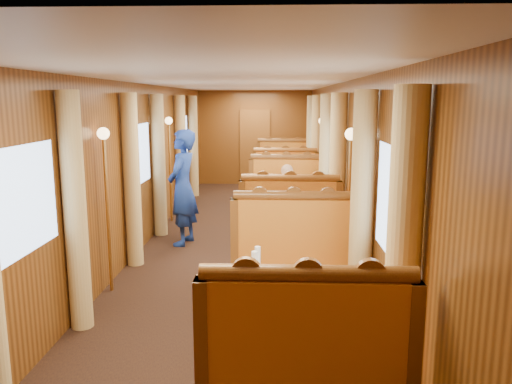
# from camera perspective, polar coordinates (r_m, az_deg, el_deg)

# --- Properties ---
(floor) EXTENTS (3.00, 12.00, 0.01)m
(floor) POSITION_cam_1_polar(r_m,az_deg,el_deg) (7.72, -2.00, -6.50)
(floor) COLOR black
(floor) RESTS_ON ground
(ceiling) EXTENTS (3.00, 12.00, 0.01)m
(ceiling) POSITION_cam_1_polar(r_m,az_deg,el_deg) (7.39, -2.13, 12.38)
(ceiling) COLOR silver
(ceiling) RESTS_ON wall_left
(wall_far) EXTENTS (3.00, 0.01, 2.50)m
(wall_far) POSITION_cam_1_polar(r_m,az_deg,el_deg) (13.41, -0.12, 6.20)
(wall_far) COLOR brown
(wall_far) RESTS_ON floor
(wall_left) EXTENTS (0.01, 12.00, 2.50)m
(wall_left) POSITION_cam_1_polar(r_m,az_deg,el_deg) (7.71, -13.26, 2.72)
(wall_left) COLOR brown
(wall_left) RESTS_ON floor
(wall_right) EXTENTS (0.01, 12.00, 2.50)m
(wall_right) POSITION_cam_1_polar(r_m,az_deg,el_deg) (7.49, 9.47, 2.63)
(wall_right) COLOR brown
(wall_right) RESTS_ON floor
(doorway_far) EXTENTS (0.80, 0.04, 2.00)m
(doorway_far) POSITION_cam_1_polar(r_m,az_deg,el_deg) (13.40, -0.13, 5.12)
(doorway_far) COLOR brown
(doorway_far) RESTS_ON floor
(table_near) EXTENTS (1.05, 0.72, 0.75)m
(table_near) POSITION_cam_1_polar(r_m,az_deg,el_deg) (4.30, 4.72, -15.49)
(table_near) COLOR white
(table_near) RESTS_ON floor
(banquette_near_aft) EXTENTS (1.30, 0.55, 1.34)m
(banquette_near_aft) POSITION_cam_1_polar(r_m,az_deg,el_deg) (5.21, 4.26, -10.12)
(banquette_near_aft) COLOR #B54614
(banquette_near_aft) RESTS_ON floor
(table_mid) EXTENTS (1.05, 0.72, 0.75)m
(table_mid) POSITION_cam_1_polar(r_m,az_deg,el_deg) (7.60, 3.64, -3.85)
(table_mid) COLOR white
(table_mid) RESTS_ON floor
(banquette_mid_fwd) EXTENTS (1.30, 0.55, 1.34)m
(banquette_mid_fwd) POSITION_cam_1_polar(r_m,az_deg,el_deg) (6.61, 3.84, -5.63)
(banquette_mid_fwd) COLOR #B54614
(banquette_mid_fwd) RESTS_ON floor
(banquette_mid_aft) EXTENTS (1.30, 0.55, 1.34)m
(banquette_mid_aft) POSITION_cam_1_polar(r_m,az_deg,el_deg) (8.58, 3.49, -1.86)
(banquette_mid_aft) COLOR #B54614
(banquette_mid_aft) RESTS_ON floor
(table_far) EXTENTS (1.05, 0.72, 0.75)m
(table_far) POSITION_cam_1_polar(r_m,az_deg,el_deg) (11.03, 3.23, 0.66)
(table_far) COLOR white
(table_far) RESTS_ON floor
(banquette_far_fwd) EXTENTS (1.30, 0.55, 1.34)m
(banquette_far_fwd) POSITION_cam_1_polar(r_m,az_deg,el_deg) (10.02, 3.32, -0.06)
(banquette_far_fwd) COLOR #B54614
(banquette_far_fwd) RESTS_ON floor
(banquette_far_aft) EXTENTS (1.30, 0.55, 1.34)m
(banquette_far_aft) POSITION_cam_1_polar(r_m,az_deg,el_deg) (12.02, 3.16, 1.71)
(banquette_far_aft) COLOR #B54614
(banquette_far_aft) RESTS_ON floor
(tea_tray) EXTENTS (0.39, 0.32, 0.01)m
(tea_tray) POSITION_cam_1_polar(r_m,az_deg,el_deg) (4.10, 3.91, -10.97)
(tea_tray) COLOR silver
(tea_tray) RESTS_ON table_near
(teapot_left) EXTENTS (0.20, 0.18, 0.13)m
(teapot_left) POSITION_cam_1_polar(r_m,az_deg,el_deg) (4.03, 2.44, -10.46)
(teapot_left) COLOR silver
(teapot_left) RESTS_ON tea_tray
(teapot_right) EXTENTS (0.15, 0.12, 0.12)m
(teapot_right) POSITION_cam_1_polar(r_m,az_deg,el_deg) (4.03, 4.60, -10.57)
(teapot_right) COLOR silver
(teapot_right) RESTS_ON tea_tray
(teapot_back) EXTENTS (0.18, 0.15, 0.13)m
(teapot_back) POSITION_cam_1_polar(r_m,az_deg,el_deg) (4.16, 3.23, -9.78)
(teapot_back) COLOR silver
(teapot_back) RESTS_ON tea_tray
(fruit_plate) EXTENTS (0.21, 0.21, 0.05)m
(fruit_plate) POSITION_cam_1_polar(r_m,az_deg,el_deg) (4.02, 8.73, -11.36)
(fruit_plate) COLOR white
(fruit_plate) RESTS_ON table_near
(cup_inboard) EXTENTS (0.08, 0.08, 0.26)m
(cup_inboard) POSITION_cam_1_polar(r_m,az_deg,el_deg) (4.23, -0.18, -8.86)
(cup_inboard) COLOR white
(cup_inboard) RESTS_ON table_near
(cup_outboard) EXTENTS (0.08, 0.08, 0.26)m
(cup_outboard) POSITION_cam_1_polar(r_m,az_deg,el_deg) (4.36, 0.18, -8.27)
(cup_outboard) COLOR white
(cup_outboard) RESTS_ON table_near
(rose_vase_mid) EXTENTS (0.06, 0.06, 0.36)m
(rose_vase_mid) POSITION_cam_1_polar(r_m,az_deg,el_deg) (7.49, 3.90, 0.25)
(rose_vase_mid) COLOR silver
(rose_vase_mid) RESTS_ON table_mid
(rose_vase_far) EXTENTS (0.06, 0.06, 0.36)m
(rose_vase_far) POSITION_cam_1_polar(r_m,az_deg,el_deg) (10.93, 3.10, 3.50)
(rose_vase_far) COLOR silver
(rose_vase_far) RESTS_ON table_far
(window_left_near) EXTENTS (0.01, 1.20, 0.90)m
(window_left_near) POSITION_cam_1_polar(r_m,az_deg,el_deg) (4.45, -25.19, -0.97)
(window_left_near) COLOR #90ADD4
(window_left_near) RESTS_ON wall_left
(curtain_left_near_b) EXTENTS (0.22, 0.22, 2.35)m
(curtain_left_near_b) POSITION_cam_1_polar(r_m,az_deg,el_deg) (5.15, -19.96, -2.28)
(curtain_left_near_b) COLOR tan
(curtain_left_near_b) RESTS_ON floor
(window_right_near) EXTENTS (0.01, 1.20, 0.90)m
(window_right_near) POSITION_cam_1_polar(r_m,az_deg,el_deg) (4.05, 15.39, -1.38)
(window_right_near) COLOR #90ADD4
(window_right_near) RESTS_ON wall_right
(curtain_right_near_a) EXTENTS (0.22, 0.22, 2.35)m
(curtain_right_near_a) POSITION_cam_1_polar(r_m,az_deg,el_deg) (3.37, 16.39, -8.69)
(curtain_right_near_a) COLOR tan
(curtain_right_near_a) RESTS_ON floor
(curtain_right_near_b) EXTENTS (0.22, 0.22, 2.35)m
(curtain_right_near_b) POSITION_cam_1_polar(r_m,az_deg,el_deg) (4.84, 11.97, -2.66)
(curtain_right_near_b) COLOR tan
(curtain_right_near_b) RESTS_ON floor
(window_left_mid) EXTENTS (0.01, 1.20, 0.90)m
(window_left_mid) POSITION_cam_1_polar(r_m,az_deg,el_deg) (7.68, -13.22, 4.20)
(window_left_mid) COLOR #90ADD4
(window_left_mid) RESTS_ON wall_left
(curtain_left_mid_a) EXTENTS (0.22, 0.22, 2.35)m
(curtain_left_mid_a) POSITION_cam_1_polar(r_m,az_deg,el_deg) (6.95, -13.98, 1.23)
(curtain_left_mid_a) COLOR tan
(curtain_left_mid_a) RESTS_ON floor
(curtain_left_mid_b) EXTENTS (0.22, 0.22, 2.35)m
(curtain_left_mid_b) POSITION_cam_1_polar(r_m,az_deg,el_deg) (8.44, -11.05, 2.94)
(curtain_left_mid_b) COLOR tan
(curtain_left_mid_b) RESTS_ON floor
(window_right_mid) EXTENTS (0.01, 1.20, 0.90)m
(window_right_mid) POSITION_cam_1_polar(r_m,az_deg,el_deg) (7.46, 9.40, 4.15)
(window_right_mid) COLOR #90ADD4
(window_right_mid) RESTS_ON wall_right
(curtain_right_mid_a) EXTENTS (0.22, 0.22, 2.35)m
(curtain_right_mid_a) POSITION_cam_1_polar(r_m,az_deg,el_deg) (6.72, 9.24, 1.10)
(curtain_right_mid_a) COLOR tan
(curtain_right_mid_a) RESTS_ON floor
(curtain_right_mid_b) EXTENTS (0.22, 0.22, 2.35)m
(curtain_right_mid_b) POSITION_cam_1_polar(r_m,az_deg,el_deg) (8.25, 7.96, 2.87)
(curtain_right_mid_b) COLOR tan
(curtain_right_mid_b) RESTS_ON floor
(window_left_far) EXTENTS (0.01, 1.20, 0.90)m
(window_left_far) POSITION_cam_1_polar(r_m,az_deg,el_deg) (11.08, -8.41, 6.22)
(window_left_far) COLOR #90ADD4
(window_left_far) RESTS_ON wall_left
(curtain_left_far_a) EXTENTS (0.22, 0.22, 2.35)m
(curtain_left_far_a) POSITION_cam_1_polar(r_m,az_deg,el_deg) (10.33, -8.59, 4.37)
(curtain_left_far_a) COLOR tan
(curtain_left_far_a) RESTS_ON floor
(curtain_left_far_b) EXTENTS (0.22, 0.22, 2.35)m
(curtain_left_far_b) POSITION_cam_1_polar(r_m,az_deg,el_deg) (11.85, -7.18, 5.18)
(curtain_left_far_b) COLOR tan
(curtain_left_far_b) RESTS_ON floor
(window_right_far) EXTENTS (0.01, 1.20, 0.90)m
(window_right_far) POSITION_cam_1_polar(r_m,az_deg,el_deg) (10.93, 7.17, 6.19)
(window_right_far) COLOR #90ADD4
(window_right_far) RESTS_ON wall_right
(curtain_right_far_a) EXTENTS (0.22, 0.22, 2.35)m
(curtain_right_far_a) POSITION_cam_1_polar(r_m,az_deg,el_deg) (10.17, 6.90, 4.32)
(curtain_right_far_a) COLOR tan
(curtain_right_far_a) RESTS_ON floor
(curtain_right_far_b) EXTENTS (0.22, 0.22, 2.35)m
(curtain_right_far_b) POSITION_cam_1_polar(r_m,az_deg,el_deg) (11.72, 6.30, 5.14)
(curtain_right_far_b) COLOR tan
(curtain_right_far_b) RESTS_ON floor
(sconce_left_fore) EXTENTS (0.14, 0.14, 1.95)m
(sconce_left_fore) POSITION_cam_1_polar(r_m,az_deg,el_deg) (6.01, -16.81, 1.70)
(sconce_left_fore) COLOR #BF8C3F
(sconce_left_fore) RESTS_ON floor
(sconce_right_fore) EXTENTS (0.14, 0.14, 1.95)m
(sconce_right_fore) POSITION_cam_1_polar(r_m,az_deg,el_deg) (5.74, 10.65, 1.58)
(sconce_right_fore) COLOR #BF8C3F
(sconce_right_fore) RESTS_ON floor
(sconce_left_aft) EXTENTS (0.14, 0.14, 1.95)m
(sconce_left_aft) POSITION_cam_1_polar(r_m,az_deg,el_deg) (9.36, -9.86, 5.00)
(sconce_left_aft) COLOR #BF8C3F
(sconce_left_aft) RESTS_ON floor
(sconce_right_aft) EXTENTS (0.14, 0.14, 1.95)m
(sconce_right_aft) POSITION_cam_1_polar(r_m,az_deg,el_deg) (9.19, 7.53, 4.97)
(sconce_right_aft) COLOR #BF8C3F
(sconce_right_aft) RESTS_ON floor
(steward) EXTENTS (0.55, 0.73, 1.81)m
(steward) POSITION_cam_1_polar(r_m,az_deg,el_deg) (7.86, -8.38, 0.49)
(steward) COLOR navy
(steward) RESTS_ON floor
(passenger) EXTENTS (0.40, 0.44, 0.76)m
(passenger) POSITION_cam_1_polar(r_m,az_deg,el_deg) (8.27, 3.55, -0.08)
(passenger) COLOR beige
(passenger) RESTS_ON banquette_mid_aft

